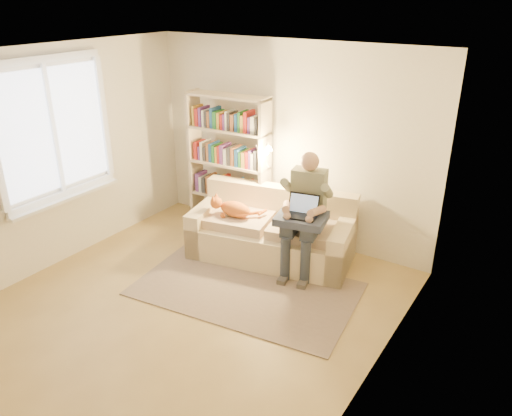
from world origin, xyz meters
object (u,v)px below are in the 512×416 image
Objects in this scene: person at (305,207)px; laptop at (302,210)px; bookshelf at (229,159)px; cat at (233,208)px; sofa at (272,234)px.

laptop is (0.02, -0.13, 0.02)m from person.
bookshelf is at bearing 152.81° from person.
bookshelf reaches higher than person.
person is 0.95m from cat.
laptop is at bearing -32.03° from sofa.
person reaches higher than sofa.
laptop is at bearing -23.43° from bookshelf.
sofa is at bearing 161.32° from person.
sofa is at bearing 14.79° from cat.
bookshelf is (-1.38, 0.49, 0.24)m from laptop.
laptop reaches higher than sofa.
sofa is 5.21× the size of laptop.
bookshelf reaches higher than cat.
sofa is 1.11× the size of bookshelf.
person is 0.13m from laptop.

